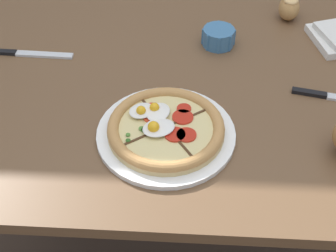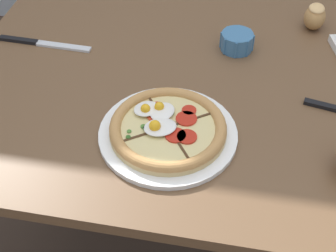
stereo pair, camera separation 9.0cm
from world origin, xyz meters
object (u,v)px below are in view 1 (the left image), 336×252
dining_table (189,105)px  knife_spare (334,97)px  ramekin_bowl (220,37)px  bread_piece_mid (291,7)px  pizza (168,129)px  knife_main (24,53)px

dining_table → knife_spare: size_ratio=6.26×
dining_table → ramekin_bowl: bearing=61.5°
bread_piece_mid → ramekin_bowl: bearing=-144.7°
pizza → knife_spare: bearing=20.7°
bread_piece_mid → knife_main: size_ratio=0.32×
dining_table → knife_spare: bearing=-11.3°
dining_table → bread_piece_mid: (0.28, 0.28, 0.14)m
pizza → ramekin_bowl: size_ratio=3.34×
knife_main → bread_piece_mid: bearing=19.0°
pizza → bread_piece_mid: bread_piece_mid is taller
pizza → ramekin_bowl: (0.12, 0.35, 0.01)m
dining_table → knife_main: knife_main is taller
dining_table → knife_main: 0.45m
ramekin_bowl → bread_piece_mid: bread_piece_mid is taller
dining_table → pizza: bearing=-101.9°
dining_table → bread_piece_mid: bread_piece_mid is taller
bread_piece_mid → dining_table: bearing=-134.6°
ramekin_bowl → knife_spare: 0.34m
knife_main → ramekin_bowl: bearing=10.4°
knife_spare → knife_main: bearing=-177.8°
pizza → bread_piece_mid: 0.59m
bread_piece_mid → knife_main: 0.75m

